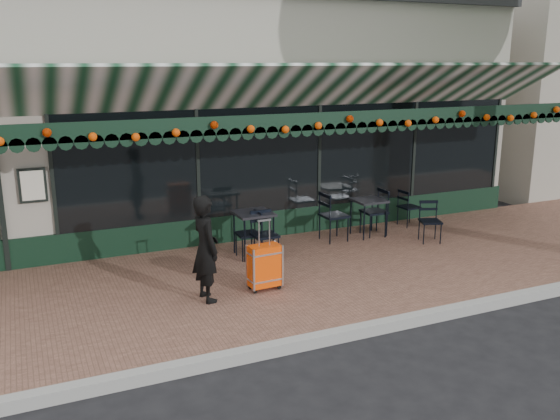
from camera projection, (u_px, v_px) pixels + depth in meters
name	position (u px, v px, depth m)	size (l,w,h in m)	color
ground	(364.00, 332.00, 7.65)	(80.00, 80.00, 0.00)	black
sidewalk	(297.00, 277.00, 9.40)	(18.00, 4.00, 0.15)	brown
curb	(367.00, 329.00, 7.56)	(18.00, 0.16, 0.15)	#9E9E99
restaurant_building	(191.00, 110.00, 14.03)	(12.00, 9.60, 4.50)	#9F9A8A
woman	(206.00, 248.00, 8.14)	(0.55, 0.36, 1.50)	black
suitcase	(265.00, 266.00, 8.61)	(0.47, 0.28, 1.05)	#FF4808
cafe_table_a	(369.00, 203.00, 11.20)	(0.58, 0.58, 0.71)	black
cafe_table_b	(253.00, 217.00, 10.03)	(0.62, 0.62, 0.77)	black
chair_a_left	(374.00, 212.00, 11.30)	(0.45, 0.45, 0.89)	black
chair_a_right	(409.00, 207.00, 11.95)	(0.38, 0.38, 0.76)	black
chair_a_front	(430.00, 222.00, 10.86)	(0.38, 0.38, 0.76)	black
chair_b_left	(248.00, 234.00, 9.99)	(0.41, 0.41, 0.81)	black
chair_b_right	(334.00, 216.00, 10.94)	(0.47, 0.47, 0.93)	black
chair_b_front	(265.00, 236.00, 9.87)	(0.42, 0.42, 0.84)	black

